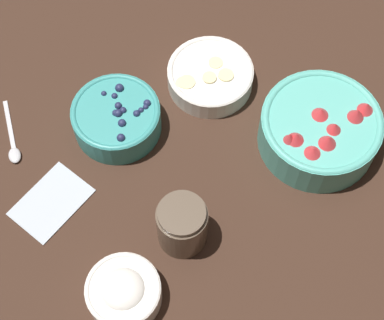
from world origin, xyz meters
TOP-DOWN VIEW (x-y plane):
  - ground_plane at (0.00, 0.00)m, footprint 4.00×4.00m
  - bowl_strawberries at (0.16, -0.13)m, footprint 0.21×0.21m
  - bowl_blueberries at (-0.13, 0.08)m, footprint 0.16×0.16m
  - bowl_bananas at (0.06, 0.08)m, footprint 0.16×0.16m
  - bowl_cream at (-0.27, -0.21)m, footprint 0.12×0.12m
  - jar_chocolate at (-0.14, -0.16)m, footprint 0.08×0.08m
  - napkin at (-0.30, 0.01)m, footprint 0.15×0.13m
  - spoon at (-0.31, 0.15)m, footprint 0.05×0.14m

SIDE VIEW (x-z plane):
  - ground_plane at x=0.00m, z-range 0.00..0.00m
  - napkin at x=-0.30m, z-range 0.00..0.01m
  - spoon at x=-0.31m, z-range 0.00..0.01m
  - bowl_bananas at x=0.06m, z-range 0.00..0.05m
  - bowl_cream at x=-0.27m, z-range 0.00..0.06m
  - bowl_blueberries at x=-0.13m, z-range 0.00..0.07m
  - bowl_strawberries at x=0.16m, z-range 0.00..0.09m
  - jar_chocolate at x=-0.14m, z-range 0.00..0.10m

